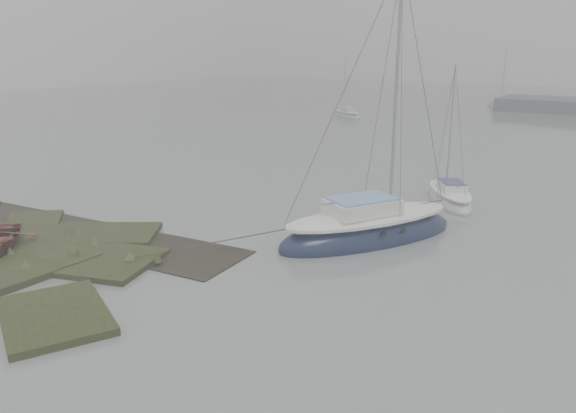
{
  "coord_description": "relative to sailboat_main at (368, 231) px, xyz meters",
  "views": [
    {
      "loc": [
        13.0,
        -8.03,
        6.8
      ],
      "look_at": [
        3.0,
        6.61,
        1.8
      ],
      "focal_mm": 35.0,
      "sensor_mm": 36.0,
      "label": 1
    }
  ],
  "objects": [
    {
      "name": "ground",
      "position": [
        -4.34,
        20.13,
        -0.32
      ],
      "size": [
        160.0,
        160.0,
        0.0
      ],
      "primitive_type": "plane",
      "color": "slate",
      "rests_on": "ground"
    },
    {
      "name": "sailboat_far_c",
      "position": [
        -7.9,
        51.95,
        -0.08
      ],
      "size": [
        5.75,
        4.32,
        7.86
      ],
      "rotation": [
        0.0,
        0.0,
        1.06
      ],
      "color": "#AAAEB3",
      "rests_on": "ground"
    },
    {
      "name": "sailboat_white",
      "position": [
        0.75,
        6.8,
        -0.12
      ],
      "size": [
        3.95,
        4.73,
        6.62
      ],
      "rotation": [
        0.0,
        0.0,
        0.61
      ],
      "color": "silver",
      "rests_on": "ground"
    },
    {
      "name": "sailboat_far_a",
      "position": [
        -19.04,
        33.35,
        -0.11
      ],
      "size": [
        4.91,
        4.16,
        6.91
      ],
      "rotation": [
        0.0,
        0.0,
        0.95
      ],
      "color": "#A0A5AA",
      "rests_on": "ground"
    },
    {
      "name": "sailboat_main",
      "position": [
        0.0,
        0.0,
        0.0
      ],
      "size": [
        5.62,
        7.7,
        10.48
      ],
      "rotation": [
        0.0,
        0.0,
        -0.49
      ],
      "color": "#0F1832",
      "rests_on": "ground"
    }
  ]
}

